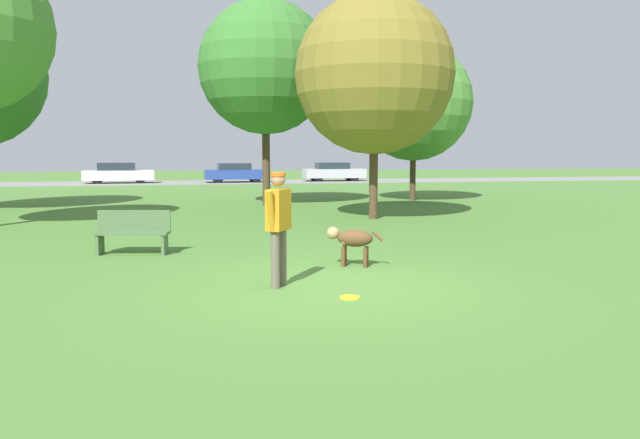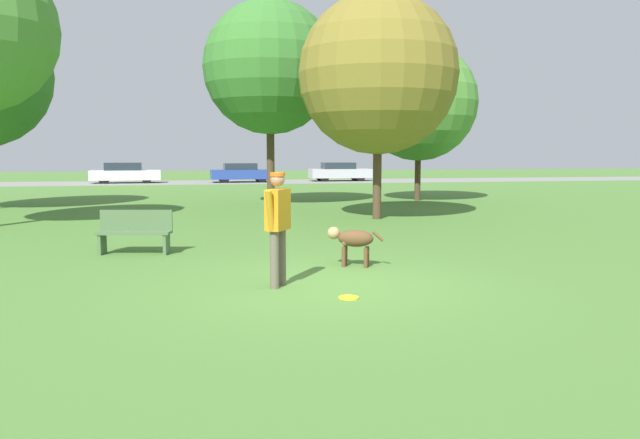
{
  "view_description": "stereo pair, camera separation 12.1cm",
  "coord_description": "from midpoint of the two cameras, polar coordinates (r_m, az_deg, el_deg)",
  "views": [
    {
      "loc": [
        -1.99,
        -8.79,
        1.95
      ],
      "look_at": [
        0.07,
        0.75,
        0.9
      ],
      "focal_mm": 35.0,
      "sensor_mm": 36.0,
      "label": 1
    },
    {
      "loc": [
        -1.87,
        -8.82,
        1.95
      ],
      "look_at": [
        0.07,
        0.75,
        0.9
      ],
      "focal_mm": 35.0,
      "sensor_mm": 36.0,
      "label": 2
    }
  ],
  "objects": [
    {
      "name": "tree_far_right",
      "position": [
        25.9,
        8.44,
        10.54
      ],
      "size": [
        4.72,
        4.72,
        6.33
      ],
      "color": "#4C3826",
      "rests_on": "ground_plane"
    },
    {
      "name": "ground_plane",
      "position": [
        9.22,
        0.2,
        -6.06
      ],
      "size": [
        120.0,
        120.0,
        0.0
      ],
      "primitive_type": "plane",
      "color": "#4C7A33"
    },
    {
      "name": "person",
      "position": [
        9.01,
        -4.2,
        0.04
      ],
      "size": [
        0.46,
        0.65,
        1.67
      ],
      "rotation": [
        0.0,
        0.0,
        1.01
      ],
      "color": "#665B4C",
      "rests_on": "ground_plane"
    },
    {
      "name": "parked_car_silver",
      "position": [
        43.13,
        1.18,
        4.39
      ],
      "size": [
        4.2,
        1.74,
        1.28
      ],
      "rotation": [
        0.0,
        0.0,
        -0.0
      ],
      "color": "#B7B7BC",
      "rests_on": "ground_plane"
    },
    {
      "name": "tree_near_right",
      "position": [
        18.55,
        4.81,
        13.09
      ],
      "size": [
        4.64,
        4.64,
        6.53
      ],
      "color": "#4C3826",
      "rests_on": "ground_plane"
    },
    {
      "name": "frisbee",
      "position": [
        8.45,
        2.36,
        -7.13
      ],
      "size": [
        0.28,
        0.28,
        0.02
      ],
      "color": "yellow",
      "rests_on": "ground_plane"
    },
    {
      "name": "park_bench",
      "position": [
        12.56,
        -17.0,
        -0.99
      ],
      "size": [
        1.45,
        0.67,
        0.84
      ],
      "rotation": [
        0.0,
        0.0,
        -0.19
      ],
      "color": "#4C6B42",
      "rests_on": "ground_plane"
    },
    {
      "name": "tree_mid_center",
      "position": [
        23.42,
        -5.18,
        13.68
      ],
      "size": [
        4.86,
        4.86,
        7.47
      ],
      "color": "#4C3826",
      "rests_on": "ground_plane"
    },
    {
      "name": "parked_car_blue",
      "position": [
        41.63,
        -7.81,
        4.26
      ],
      "size": [
        4.13,
        1.87,
        1.26
      ],
      "rotation": [
        0.0,
        0.0,
        0.03
      ],
      "color": "#284293",
      "rests_on": "ground_plane"
    },
    {
      "name": "dog",
      "position": [
        10.7,
        2.57,
        -1.82
      ],
      "size": [
        0.95,
        0.57,
        0.68
      ],
      "rotation": [
        0.0,
        0.0,
        2.71
      ],
      "color": "brown",
      "rests_on": "ground_plane"
    },
    {
      "name": "far_road_strip",
      "position": [
        41.92,
        -9.5,
        3.38
      ],
      "size": [
        120.0,
        6.0,
        0.01
      ],
      "color": "gray",
      "rests_on": "ground_plane"
    },
    {
      "name": "parked_car_white",
      "position": [
        42.02,
        -18.02,
        4.05
      ],
      "size": [
        4.43,
        1.88,
        1.32
      ],
      "rotation": [
        0.0,
        0.0,
        0.04
      ],
      "color": "white",
      "rests_on": "ground_plane"
    }
  ]
}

